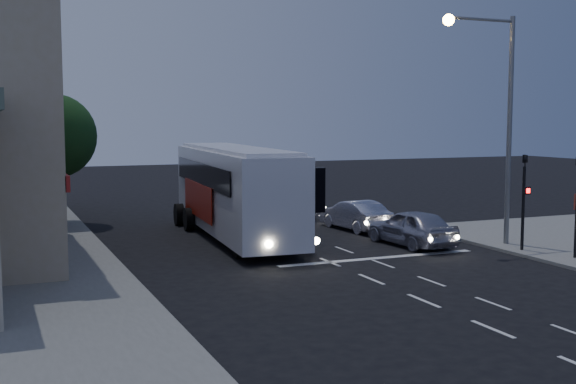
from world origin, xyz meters
name	(u,v)px	position (x,y,z in m)	size (l,w,h in m)	color
ground	(356,273)	(0.00, 0.00, 0.00)	(120.00, 120.00, 0.00)	black
road_markings	(345,253)	(1.29, 3.31, 0.00)	(8.00, 30.55, 0.01)	silver
tour_bus	(234,189)	(-1.40, 8.49, 2.12)	(3.66, 12.94, 3.92)	silver
car_suv	(412,227)	(4.55, 3.80, 0.75)	(1.77, 4.41, 1.50)	#9F9FB1
car_sedan_a	(355,215)	(4.43, 8.43, 0.69)	(1.46, 4.20, 1.38)	silver
car_sedan_b	(295,203)	(3.79, 13.99, 0.66)	(1.86, 4.57, 1.32)	slate
traffic_signal_main	(524,190)	(7.60, 0.78, 2.42)	(0.25, 0.35, 4.10)	black
streetlight	(497,103)	(7.34, 2.20, 5.73)	(3.32, 0.44, 9.00)	slate
street_tree	(54,132)	(-8.21, 15.02, 4.50)	(4.00, 4.00, 6.20)	black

